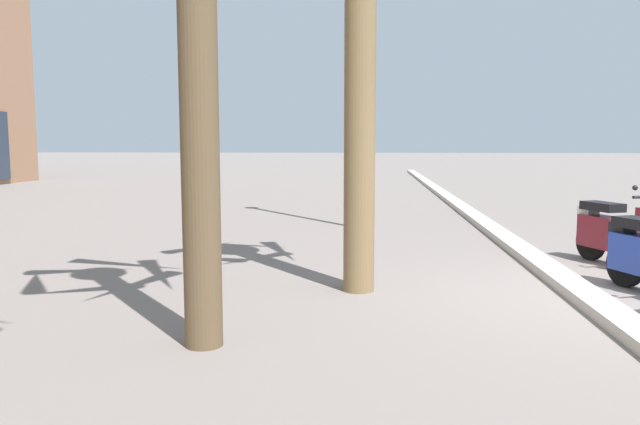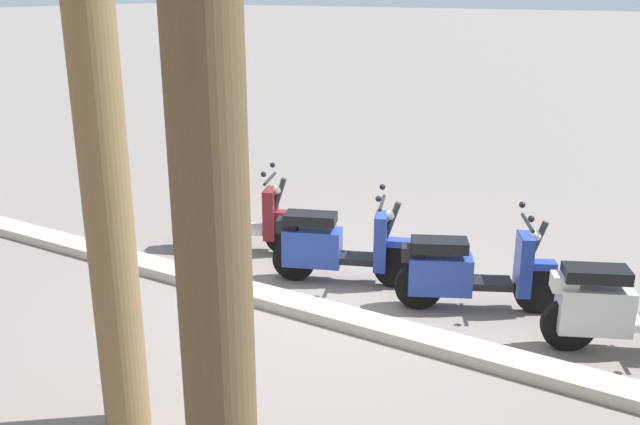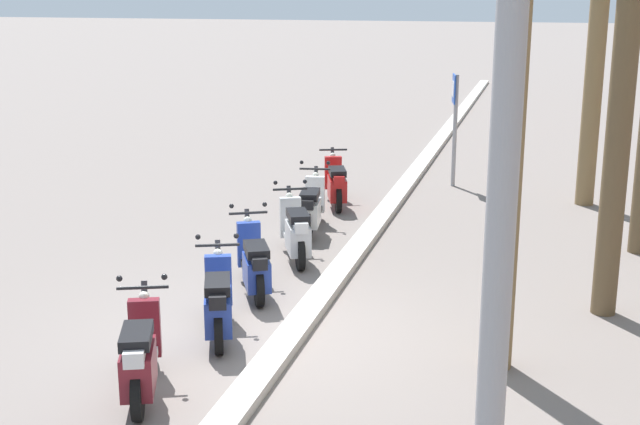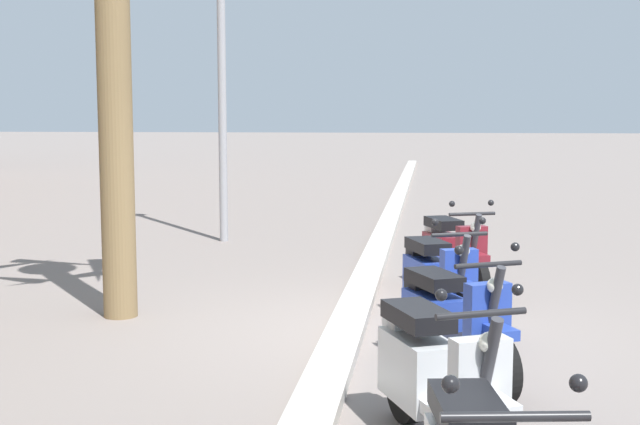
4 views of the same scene
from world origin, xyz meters
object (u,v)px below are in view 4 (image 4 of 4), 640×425
at_px(scooter_blue_second_in_line, 450,321).
at_px(scooter_blue_mid_centre, 437,282).
at_px(scooter_maroon_tail_end, 452,254).
at_px(scooter_silver_mid_rear, 435,378).

xyz_separation_m(scooter_blue_second_in_line, scooter_blue_mid_centre, (1.60, 0.10, 0.01)).
distance_m(scooter_blue_mid_centre, scooter_maroon_tail_end, 1.72).
bearing_deg(scooter_blue_mid_centre, scooter_blue_second_in_line, -176.50).
bearing_deg(scooter_blue_second_in_line, scooter_silver_mid_rear, 175.35).
height_order(scooter_blue_mid_centre, scooter_maroon_tail_end, same).
relative_size(scooter_silver_mid_rear, scooter_blue_second_in_line, 1.00).
height_order(scooter_silver_mid_rear, scooter_blue_mid_centre, same).
xyz_separation_m(scooter_silver_mid_rear, scooter_blue_mid_centre, (3.20, -0.03, -0.01)).
relative_size(scooter_blue_mid_centre, scooter_maroon_tail_end, 0.99).
distance_m(scooter_blue_second_in_line, scooter_maroon_tail_end, 3.31).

